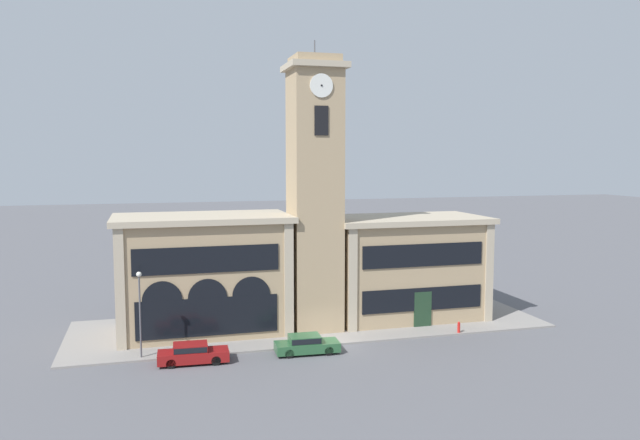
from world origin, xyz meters
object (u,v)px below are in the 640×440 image
object	(u,v)px
street_lamp	(140,302)
fire_hydrant	(459,327)
parked_car_near	(192,353)
parked_car_mid	(306,344)

from	to	relation	value
street_lamp	fire_hydrant	distance (m)	24.20
parked_car_near	fire_hydrant	size ratio (longest dim) A/B	5.51
fire_hydrant	parked_car_mid	bearing A→B (deg)	-173.70
street_lamp	fire_hydrant	size ratio (longest dim) A/B	6.85
parked_car_near	fire_hydrant	world-z (taller)	parked_car_near
parked_car_mid	parked_car_near	bearing A→B (deg)	-177.08
parked_car_near	fire_hydrant	xyz separation A→B (m)	(20.61, 1.40, -0.14)
parked_car_near	fire_hydrant	distance (m)	20.66
street_lamp	fire_hydrant	xyz separation A→B (m)	(23.95, -0.39, -3.47)
parked_car_mid	fire_hydrant	xyz separation A→B (m)	(12.70, 1.40, -0.13)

